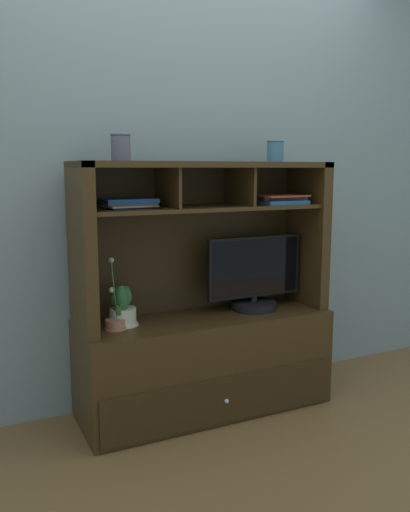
{
  "coord_description": "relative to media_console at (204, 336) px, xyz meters",
  "views": [
    {
      "loc": [
        -1.22,
        -2.52,
        1.32
      ],
      "look_at": [
        0.0,
        0.0,
        0.86
      ],
      "focal_mm": 37.53,
      "sensor_mm": 36.0,
      "label": 1
    }
  ],
  "objects": [
    {
      "name": "floor_plane",
      "position": [
        0.0,
        -0.01,
        -0.42
      ],
      "size": [
        6.0,
        6.0,
        0.02
      ],
      "primitive_type": "cube",
      "color": "brown",
      "rests_on": "ground"
    },
    {
      "name": "back_wall",
      "position": [
        0.0,
        0.26,
        0.99
      ],
      "size": [
        6.0,
        0.02,
        2.8
      ],
      "primitive_type": "cube",
      "color": "gray",
      "rests_on": "ground"
    },
    {
      "name": "media_console",
      "position": [
        0.0,
        0.0,
        0.0
      ],
      "size": [
        1.36,
        0.5,
        1.35
      ],
      "color": "#3C2913",
      "rests_on": "ground"
    },
    {
      "name": "tv_monitor",
      "position": [
        0.31,
        -0.01,
        0.29
      ],
      "size": [
        0.57,
        0.25,
        0.41
      ],
      "color": "black",
      "rests_on": "media_console"
    },
    {
      "name": "potted_orchid",
      "position": [
        -0.51,
        -0.04,
        0.16
      ],
      "size": [
        0.11,
        0.11,
        0.36
      ],
      "color": "#B57055",
      "rests_on": "media_console"
    },
    {
      "name": "potted_fern",
      "position": [
        -0.46,
        0.01,
        0.21
      ],
      "size": [
        0.16,
        0.16,
        0.21
      ],
      "color": "beige",
      "rests_on": "media_console"
    },
    {
      "name": "magazine_stack_left",
      "position": [
        -0.41,
        0.02,
        0.73
      ],
      "size": [
        0.26,
        0.25,
        0.05
      ],
      "color": "#2D314E",
      "rests_on": "media_console"
    },
    {
      "name": "magazine_stack_centre",
      "position": [
        0.44,
        -0.03,
        0.73
      ],
      "size": [
        0.29,
        0.26,
        0.05
      ],
      "color": "#295885",
      "rests_on": "media_console"
    },
    {
      "name": "ceramic_vase",
      "position": [
        -0.44,
        0.01,
        1.0
      ],
      "size": [
        0.1,
        0.1,
        0.13
      ],
      "color": "#555565",
      "rests_on": "media_console"
    },
    {
      "name": "accent_vase",
      "position": [
        0.44,
        0.02,
        1.0
      ],
      "size": [
        0.1,
        0.1,
        0.12
      ],
      "color": "#3C6B89",
      "rests_on": "media_console"
    }
  ]
}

